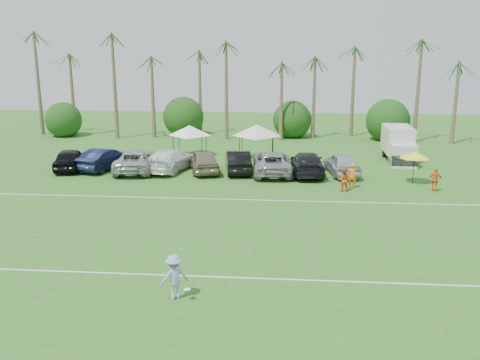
{
  "coord_description": "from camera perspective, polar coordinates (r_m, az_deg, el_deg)",
  "views": [
    {
      "loc": [
        5.22,
        -19.39,
        9.87
      ],
      "look_at": [
        2.49,
        12.93,
        1.6
      ],
      "focal_mm": 40.0,
      "sensor_mm": 36.0,
      "label": 1
    }
  ],
  "objects": [
    {
      "name": "parked_car_6",
      "position": [
        41.8,
        3.44,
        1.85
      ],
      "size": [
        3.31,
        6.44,
        1.74
      ],
      "primitive_type": "imported",
      "rotation": [
        0.0,
        0.0,
        3.21
      ],
      "color": "gray",
      "rests_on": "ground"
    },
    {
      "name": "parked_car_3",
      "position": [
        43.17,
        -7.42,
        2.15
      ],
      "size": [
        3.83,
        6.4,
        1.74
      ],
      "primitive_type": "imported",
      "rotation": [
        0.0,
        0.0,
        2.89
      ],
      "color": "white",
      "rests_on": "ground"
    },
    {
      "name": "palm_tree_9",
      "position": [
        58.81,
        17.79,
        12.17
      ],
      "size": [
        2.4,
        2.4,
        9.9
      ],
      "color": "brown",
      "rests_on": "ground"
    },
    {
      "name": "sideline_player_c",
      "position": [
        39.06,
        20.11,
        0.03
      ],
      "size": [
        1.03,
        0.6,
        1.65
      ],
      "primitive_type": "imported",
      "rotation": [
        0.0,
        0.0,
        2.92
      ],
      "color": "orange",
      "rests_on": "ground"
    },
    {
      "name": "parked_car_0",
      "position": [
        45.26,
        -17.65,
        2.16
      ],
      "size": [
        2.93,
        5.38,
        1.74
      ],
      "primitive_type": "imported",
      "rotation": [
        0.0,
        0.0,
        3.32
      ],
      "color": "black",
      "rests_on": "ground"
    },
    {
      "name": "parked_car_7",
      "position": [
        41.84,
        7.16,
        1.77
      ],
      "size": [
        2.65,
        6.07,
        1.74
      ],
      "primitive_type": "imported",
      "rotation": [
        0.0,
        0.0,
        3.18
      ],
      "color": "black",
      "rests_on": "ground"
    },
    {
      "name": "sideline_player_b",
      "position": [
        37.42,
        10.97,
        0.01
      ],
      "size": [
        0.79,
        0.62,
        1.59
      ],
      "primitive_type": "imported",
      "rotation": [
        0.0,
        0.0,
        3.17
      ],
      "color": "#E75019",
      "rests_on": "ground"
    },
    {
      "name": "palm_tree_4",
      "position": [
        58.17,
        -4.39,
        11.91
      ],
      "size": [
        2.4,
        2.4,
        8.9
      ],
      "color": "brown",
      "rests_on": "ground"
    },
    {
      "name": "box_truck",
      "position": [
        47.96,
        16.59,
        3.75
      ],
      "size": [
        2.29,
        5.74,
        2.94
      ],
      "rotation": [
        0.0,
        0.0,
        -0.02
      ],
      "color": "silver",
      "rests_on": "ground"
    },
    {
      "name": "parked_car_1",
      "position": [
        44.58,
        -14.27,
        2.21
      ],
      "size": [
        3.23,
        5.58,
        1.74
      ],
      "primitive_type": "imported",
      "rotation": [
        0.0,
        0.0,
        2.86
      ],
      "color": "#0E1534",
      "rests_on": "ground"
    },
    {
      "name": "parked_car_2",
      "position": [
        43.42,
        -11.04,
        2.07
      ],
      "size": [
        3.55,
        6.53,
        1.74
      ],
      "primitive_type": "imported",
      "rotation": [
        0.0,
        0.0,
        3.25
      ],
      "color": "#A6A7A8",
      "rests_on": "ground"
    },
    {
      "name": "palm_tree_3",
      "position": [
        58.89,
        -8.41,
        14.35
      ],
      "size": [
        2.4,
        2.4,
        11.9
      ],
      "color": "brown",
      "rests_on": "ground"
    },
    {
      "name": "palm_tree_6",
      "position": [
        57.4,
        3.72,
        13.62
      ],
      "size": [
        2.4,
        2.4,
        10.9
      ],
      "color": "brown",
      "rests_on": "ground"
    },
    {
      "name": "palm_tree_7",
      "position": [
        57.45,
        7.85,
        14.37
      ],
      "size": [
        2.4,
        2.4,
        11.9
      ],
      "color": "brown",
      "rests_on": "ground"
    },
    {
      "name": "sideline_player_a",
      "position": [
        38.37,
        11.86,
        0.45
      ],
      "size": [
        0.69,
        0.5,
        1.77
      ],
      "primitive_type": "imported",
      "rotation": [
        0.0,
        0.0,
        3.01
      ],
      "color": "orange",
      "rests_on": "ground"
    },
    {
      "name": "palm_tree_0",
      "position": [
        63.56,
        -20.95,
        11.23
      ],
      "size": [
        2.4,
        2.4,
        8.9
      ],
      "color": "brown",
      "rests_on": "ground"
    },
    {
      "name": "ground",
      "position": [
        22.37,
        -9.38,
        -12.08
      ],
      "size": [
        120.0,
        120.0,
        0.0
      ],
      "primitive_type": "plane",
      "color": "#2D651E",
      "rests_on": "ground"
    },
    {
      "name": "canopy_tent_right",
      "position": [
        46.98,
        1.81,
        5.93
      ],
      "size": [
        4.37,
        4.37,
        3.54
      ],
      "color": "black",
      "rests_on": "ground"
    },
    {
      "name": "bush_tree_1",
      "position": [
        60.0,
        -6.03,
        6.5
      ],
      "size": [
        4.0,
        4.0,
        4.0
      ],
      "color": "brown",
      "rests_on": "ground"
    },
    {
      "name": "parked_car_4",
      "position": [
        42.41,
        -3.91,
        2.02
      ],
      "size": [
        3.37,
        5.47,
        1.74
      ],
      "primitive_type": "imported",
      "rotation": [
        0.0,
        0.0,
        3.42
      ],
      "color": "#81715B",
      "rests_on": "ground"
    },
    {
      "name": "canopy_tent_left",
      "position": [
        48.56,
        -5.39,
        5.82
      ],
      "size": [
        3.97,
        3.97,
        3.21
      ],
      "color": "black",
      "rests_on": "ground"
    },
    {
      "name": "palm_tree_8",
      "position": [
        57.96,
        12.81,
        11.6
      ],
      "size": [
        2.4,
        2.4,
        8.9
      ],
      "color": "brown",
      "rests_on": "ground"
    },
    {
      "name": "palm_tree_5",
      "position": [
        57.64,
        -0.37,
        12.8
      ],
      "size": [
        2.4,
        2.4,
        9.9
      ],
      "color": "brown",
      "rests_on": "ground"
    },
    {
      "name": "market_umbrella",
      "position": [
        40.48,
        18.13,
        2.57
      ],
      "size": [
        2.13,
        2.13,
        2.38
      ],
      "color": "black",
      "rests_on": "ground"
    },
    {
      "name": "frisbee_player",
      "position": [
        21.64,
        -7.04,
        -10.22
      ],
      "size": [
        1.38,
        1.22,
        1.86
      ],
      "rotation": [
        0.0,
        0.0,
        3.7
      ],
      "color": "#949DD3",
      "rests_on": "ground"
    },
    {
      "name": "palm_tree_1",
      "position": [
        61.55,
        -16.73,
        12.31
      ],
      "size": [
        2.4,
        2.4,
        9.9
      ],
      "color": "brown",
      "rests_on": "ground"
    },
    {
      "name": "palm_tree_10",
      "position": [
        60.08,
        22.62,
        12.62
      ],
      "size": [
        2.4,
        2.4,
        10.9
      ],
      "color": "brown",
      "rests_on": "ground"
    },
    {
      "name": "field_lines",
      "position": [
        29.57,
        -5.64,
        -5.25
      ],
      "size": [
        80.0,
        12.1,
        0.01
      ],
      "color": "white",
      "rests_on": "ground"
    },
    {
      "name": "bush_tree_3",
      "position": [
        59.92,
        15.24,
        6.07
      ],
      "size": [
        4.0,
        4.0,
        4.0
      ],
      "color": "brown",
      "rests_on": "ground"
    },
    {
      "name": "bush_tree_0",
      "position": [
        63.72,
        -17.66,
        6.36
      ],
      "size": [
        4.0,
        4.0,
        4.0
      ],
      "color": "brown",
      "rests_on": "ground"
    },
    {
      "name": "parked_car_5",
      "position": [
        42.35,
        -0.22,
        2.04
      ],
      "size": [
        2.62,
        5.49,
        1.74
      ],
      "primitive_type": "imported",
      "rotation": [
        0.0,
        0.0,
        3.29
      ],
      "color": "black",
      "rests_on": "ground"
    },
    {
      "name": "palm_tree_2",
      "position": [
        59.92,
        -12.21,
        13.37
      ],
      "size": [
        2.4,
        2.4,
        10.9
      ],
      "color": "brown",
      "rests_on": "ground"
    },
    {
      "name": "parked_car_8",
      "position": [
        42.22,
        10.83,
        1.74
      ],
      "size": [
        2.75,
        5.34,
        1.74
      ],
      "primitive_type": "imported",
      "rotation": [
        0.0,
        0.0,
        3.28
      ],
      "color": "#B1B1B5",
      "rests_on": "ground"
    },
    {
      "name": "bush_tree_2",
      "position": [
        58.95,
        5.58,
        6.37
      ],
      "size": [
        4.0,
        4.0,
        4.0
      ],
      "color": "brown",
      "rests_on": "ground"
    }
  ]
}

